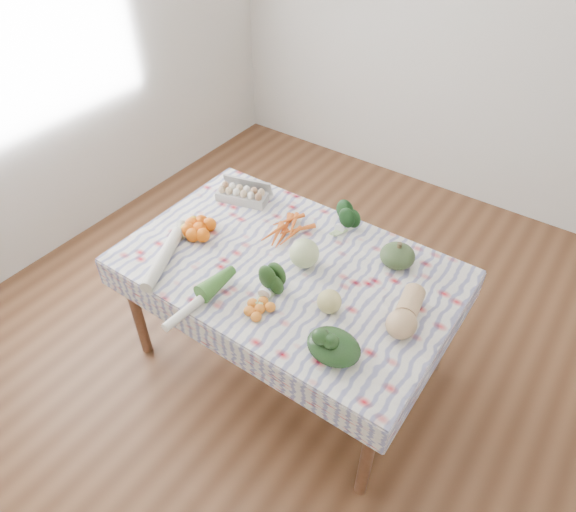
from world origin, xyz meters
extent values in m
plane|color=#57341E|center=(0.00, 0.00, 0.00)|extent=(4.50, 4.50, 0.00)
cube|color=silver|center=(0.00, 2.25, 1.40)|extent=(4.00, 0.04, 2.80)
cube|color=brown|center=(0.00, 0.00, 0.73)|extent=(1.60, 1.00, 0.04)
cylinder|color=brown|center=(-0.74, -0.44, 0.35)|extent=(0.06, 0.06, 0.71)
cylinder|color=brown|center=(0.74, -0.44, 0.35)|extent=(0.06, 0.06, 0.71)
cylinder|color=brown|center=(-0.74, 0.44, 0.35)|extent=(0.06, 0.06, 0.71)
cylinder|color=brown|center=(0.74, 0.44, 0.35)|extent=(0.06, 0.06, 0.71)
cube|color=white|center=(0.00, 0.00, 0.76)|extent=(1.66, 1.06, 0.01)
cube|color=#B9B8B4|center=(-0.53, 0.29, 0.80)|extent=(0.32, 0.19, 0.08)
cube|color=orange|center=(-0.16, 0.18, 0.78)|extent=(0.27, 0.25, 0.04)
ellipsoid|color=#133514|center=(0.08, 0.41, 0.82)|extent=(0.14, 0.13, 0.13)
ellipsoid|color=#384F2A|center=(0.44, 0.32, 0.82)|extent=(0.20, 0.20, 0.11)
sphere|color=#BBCD8B|center=(0.06, 0.05, 0.84)|extent=(0.19, 0.19, 0.15)
ellipsoid|color=tan|center=(0.64, 0.00, 0.83)|extent=(0.18, 0.31, 0.13)
cube|color=#F8620A|center=(-0.52, -0.07, 0.80)|extent=(0.31, 0.31, 0.08)
ellipsoid|color=#234719|center=(0.04, -0.21, 0.82)|extent=(0.18, 0.18, 0.11)
cube|color=orange|center=(0.08, -0.34, 0.79)|extent=(0.20, 0.20, 0.05)
sphere|color=#CEC270|center=(0.33, -0.14, 0.82)|extent=(0.12, 0.12, 0.11)
ellipsoid|color=black|center=(0.48, -0.35, 0.81)|extent=(0.29, 0.27, 0.10)
cylinder|color=beige|center=(-0.52, -0.35, 0.79)|extent=(0.24, 0.44, 0.06)
cylinder|color=white|center=(-0.18, -0.45, 0.79)|extent=(0.07, 0.43, 0.05)
camera|label=1|loc=(1.09, -1.55, 2.51)|focal=32.00mm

